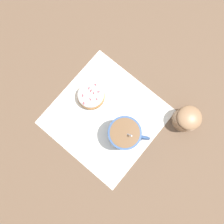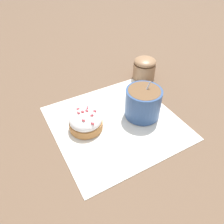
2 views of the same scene
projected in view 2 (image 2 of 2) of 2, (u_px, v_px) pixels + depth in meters
The scene contains 5 objects.
ground_plane at pixel (116, 123), 0.54m from camera, with size 3.00×3.00×0.00m, color brown.
paper_napkin at pixel (116, 122), 0.54m from camera, with size 0.32×0.32×0.00m.
coffee_cup at pixel (144, 102), 0.53m from camera, with size 0.10×0.09×0.09m.
frosted_pastry at pixel (86, 121), 0.51m from camera, with size 0.08×0.08×0.05m.
sugar_bowl at pixel (144, 68), 0.67m from camera, with size 0.07×0.07×0.07m.
Camera 2 is at (-0.16, -0.35, 0.37)m, focal length 35.00 mm.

